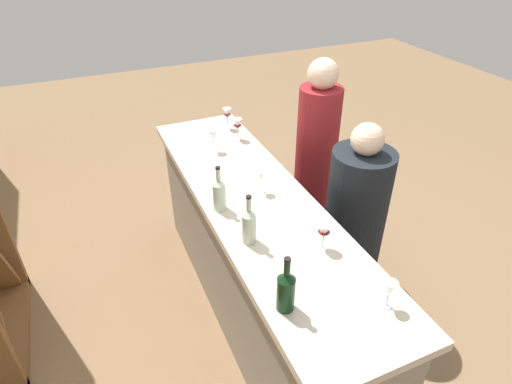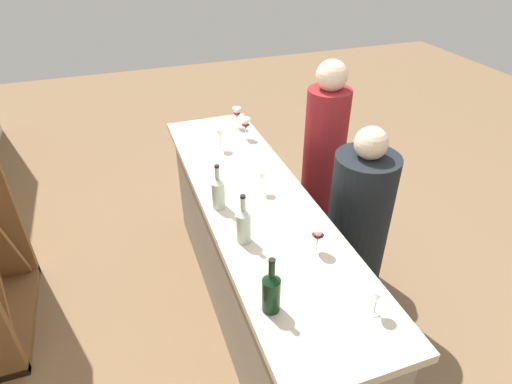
{
  "view_description": "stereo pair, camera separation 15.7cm",
  "coord_description": "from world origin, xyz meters",
  "px_view_note": "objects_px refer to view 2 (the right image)",
  "views": [
    {
      "loc": [
        -1.95,
        0.85,
        2.46
      ],
      "look_at": [
        0.0,
        0.0,
        1.05
      ],
      "focal_mm": 30.1,
      "sensor_mm": 36.0,
      "label": 1
    },
    {
      "loc": [
        -2.0,
        0.71,
        2.46
      ],
      "look_at": [
        0.0,
        0.0,
        1.05
      ],
      "focal_mm": 30.1,
      "sensor_mm": 36.0,
      "label": 2
    }
  ],
  "objects_px": {
    "wine_glass_near_center": "(237,114)",
    "wine_glass_far_center": "(262,177)",
    "wine_glass_near_right": "(377,296)",
    "person_left_guest": "(322,172)",
    "wine_glass_near_left": "(246,125)",
    "wine_glass_far_left": "(318,235)",
    "wine_bottle_second_left_clear_pale": "(243,224)",
    "wine_bottle_center_clear_pale": "(218,192)",
    "wine_glass_far_right": "(220,134)",
    "person_center_guest": "(356,233)",
    "wine_bottle_leftmost_dark_green": "(271,291)"
  },
  "relations": [
    {
      "from": "wine_glass_near_center",
      "to": "wine_glass_far_center",
      "type": "relative_size",
      "value": 1.12
    },
    {
      "from": "wine_glass_near_right",
      "to": "person_left_guest",
      "type": "xyz_separation_m",
      "value": [
        1.49,
        -0.52,
        -0.33
      ]
    },
    {
      "from": "wine_glass_near_left",
      "to": "wine_glass_far_left",
      "type": "xyz_separation_m",
      "value": [
        -1.34,
        0.06,
        -0.01
      ]
    },
    {
      "from": "wine_glass_near_right",
      "to": "wine_bottle_second_left_clear_pale",
      "type": "bearing_deg",
      "value": 30.64
    },
    {
      "from": "wine_bottle_center_clear_pale",
      "to": "wine_glass_near_right",
      "type": "xyz_separation_m",
      "value": [
        -0.98,
        -0.42,
        -0.01
      ]
    },
    {
      "from": "wine_glass_far_right",
      "to": "person_left_guest",
      "type": "distance_m",
      "value": 0.84
    },
    {
      "from": "wine_glass_near_right",
      "to": "wine_glass_far_right",
      "type": "height_order",
      "value": "wine_glass_far_right"
    },
    {
      "from": "wine_glass_far_center",
      "to": "person_center_guest",
      "type": "distance_m",
      "value": 0.79
    },
    {
      "from": "wine_glass_near_center",
      "to": "wine_glass_far_left",
      "type": "distance_m",
      "value": 1.55
    },
    {
      "from": "person_center_guest",
      "to": "wine_bottle_center_clear_pale",
      "type": "bearing_deg",
      "value": -24.46
    },
    {
      "from": "wine_glass_far_center",
      "to": "person_left_guest",
      "type": "xyz_separation_m",
      "value": [
        0.43,
        -0.65,
        -0.34
      ]
    },
    {
      "from": "wine_bottle_center_clear_pale",
      "to": "wine_glass_far_left",
      "type": "distance_m",
      "value": 0.65
    },
    {
      "from": "wine_glass_near_center",
      "to": "person_center_guest",
      "type": "distance_m",
      "value": 1.31
    },
    {
      "from": "wine_bottle_second_left_clear_pale",
      "to": "wine_glass_near_right",
      "type": "bearing_deg",
      "value": -149.36
    },
    {
      "from": "wine_glass_far_right",
      "to": "wine_glass_far_center",
      "type": "bearing_deg",
      "value": -171.85
    },
    {
      "from": "wine_bottle_leftmost_dark_green",
      "to": "wine_glass_far_center",
      "type": "xyz_separation_m",
      "value": [
        0.89,
        -0.28,
        -0.0
      ]
    },
    {
      "from": "person_left_guest",
      "to": "wine_bottle_second_left_clear_pale",
      "type": "bearing_deg",
      "value": 36.52
    },
    {
      "from": "wine_bottle_leftmost_dark_green",
      "to": "person_center_guest",
      "type": "xyz_separation_m",
      "value": [
        0.71,
        -0.89,
        -0.47
      ]
    },
    {
      "from": "wine_bottle_second_left_clear_pale",
      "to": "person_center_guest",
      "type": "xyz_separation_m",
      "value": [
        0.23,
        -0.86,
        -0.47
      ]
    },
    {
      "from": "wine_bottle_second_left_clear_pale",
      "to": "wine_glass_far_left",
      "type": "height_order",
      "value": "wine_bottle_second_left_clear_pale"
    },
    {
      "from": "wine_glass_near_center",
      "to": "wine_glass_far_center",
      "type": "bearing_deg",
      "value": 171.94
    },
    {
      "from": "wine_glass_near_right",
      "to": "person_left_guest",
      "type": "height_order",
      "value": "person_left_guest"
    },
    {
      "from": "wine_bottle_center_clear_pale",
      "to": "wine_glass_far_left",
      "type": "relative_size",
      "value": 1.87
    },
    {
      "from": "wine_bottle_leftmost_dark_green",
      "to": "wine_glass_near_center",
      "type": "distance_m",
      "value": 1.88
    },
    {
      "from": "wine_bottle_center_clear_pale",
      "to": "wine_glass_near_center",
      "type": "bearing_deg",
      "value": -22.78
    },
    {
      "from": "wine_glass_near_center",
      "to": "wine_glass_far_center",
      "type": "xyz_separation_m",
      "value": [
        -0.94,
        0.13,
        -0.01
      ]
    },
    {
      "from": "wine_glass_far_left",
      "to": "wine_glass_far_right",
      "type": "bearing_deg",
      "value": 7.6
    },
    {
      "from": "wine_bottle_center_clear_pale",
      "to": "person_center_guest",
      "type": "relative_size",
      "value": 0.2
    },
    {
      "from": "wine_glass_near_center",
      "to": "person_left_guest",
      "type": "distance_m",
      "value": 0.81
    },
    {
      "from": "wine_bottle_center_clear_pale",
      "to": "wine_glass_far_right",
      "type": "distance_m",
      "value": 0.73
    },
    {
      "from": "wine_glass_near_left",
      "to": "wine_glass_near_center",
      "type": "xyz_separation_m",
      "value": [
        0.21,
        0.0,
        0.0
      ]
    },
    {
      "from": "wine_glass_near_right",
      "to": "person_center_guest",
      "type": "height_order",
      "value": "person_center_guest"
    },
    {
      "from": "wine_bottle_center_clear_pale",
      "to": "wine_glass_near_right",
      "type": "relative_size",
      "value": 2.02
    },
    {
      "from": "wine_bottle_leftmost_dark_green",
      "to": "wine_glass_near_right",
      "type": "relative_size",
      "value": 2.07
    },
    {
      "from": "wine_glass_near_right",
      "to": "person_left_guest",
      "type": "distance_m",
      "value": 1.61
    },
    {
      "from": "person_left_guest",
      "to": "wine_glass_near_center",
      "type": "bearing_deg",
      "value": -50.99
    },
    {
      "from": "wine_glass_far_left",
      "to": "wine_glass_near_left",
      "type": "bearing_deg",
      "value": -2.66
    },
    {
      "from": "wine_bottle_leftmost_dark_green",
      "to": "wine_glass_far_right",
      "type": "relative_size",
      "value": 1.78
    },
    {
      "from": "wine_glass_near_right",
      "to": "wine_glass_far_right",
      "type": "distance_m",
      "value": 1.7
    },
    {
      "from": "wine_glass_far_right",
      "to": "wine_glass_near_center",
      "type": "bearing_deg",
      "value": -35.19
    },
    {
      "from": "wine_bottle_leftmost_dark_green",
      "to": "person_left_guest",
      "type": "bearing_deg",
      "value": -35.38
    },
    {
      "from": "wine_glass_near_left",
      "to": "wine_bottle_second_left_clear_pale",
      "type": "bearing_deg",
      "value": 161.24
    },
    {
      "from": "wine_glass_far_center",
      "to": "wine_glass_far_right",
      "type": "relative_size",
      "value": 0.91
    },
    {
      "from": "wine_glass_near_left",
      "to": "wine_glass_far_center",
      "type": "distance_m",
      "value": 0.75
    },
    {
      "from": "wine_bottle_second_left_clear_pale",
      "to": "wine_glass_far_right",
      "type": "height_order",
      "value": "wine_bottle_second_left_clear_pale"
    },
    {
      "from": "wine_glass_far_left",
      "to": "person_center_guest",
      "type": "height_order",
      "value": "person_center_guest"
    },
    {
      "from": "wine_glass_far_left",
      "to": "wine_bottle_second_left_clear_pale",
      "type": "bearing_deg",
      "value": 58.95
    },
    {
      "from": "wine_bottle_leftmost_dark_green",
      "to": "wine_glass_near_left",
      "type": "xyz_separation_m",
      "value": [
        1.62,
        -0.42,
        0.0
      ]
    },
    {
      "from": "wine_bottle_leftmost_dark_green",
      "to": "wine_glass_far_left",
      "type": "height_order",
      "value": "wine_bottle_leftmost_dark_green"
    },
    {
      "from": "wine_glass_far_center",
      "to": "wine_glass_far_right",
      "type": "distance_m",
      "value": 0.63
    }
  ]
}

